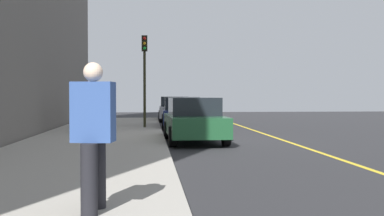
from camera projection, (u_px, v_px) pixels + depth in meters
ground_plane at (192, 140)px, 16.62m from camera, size 56.00×56.00×0.00m
sidewalk at (98, 139)px, 16.32m from camera, size 28.00×4.60×0.15m
lane_stripe_centre at (281, 140)px, 16.91m from camera, size 28.00×0.14×0.01m
parked_car_silver at (174, 109)px, 28.95m from camera, size 4.51×1.98×1.51m
parked_car_navy at (182, 112)px, 22.79m from camera, size 4.79×1.98×1.51m
parked_car_green at (194, 120)px, 15.97m from camera, size 4.27×1.98×1.51m
pedestrian_tan_coat at (86, 107)px, 21.18m from camera, size 0.53×0.53×1.69m
pedestrian_black_coat at (81, 110)px, 18.74m from camera, size 0.46×0.54×1.63m
pedestrian_blue_coat at (93, 132)px, 5.80m from camera, size 0.60×0.54×1.85m
traffic_light_pole at (145, 65)px, 21.27m from camera, size 0.35×0.26×4.13m
rolling_suitcase at (86, 124)px, 19.26m from camera, size 0.34×0.22×0.93m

